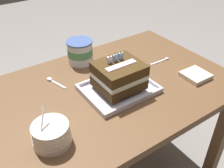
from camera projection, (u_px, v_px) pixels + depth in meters
The scene contains 8 objects.
dining_table at pixel (106, 106), 1.25m from camera, with size 1.23×0.77×0.76m.
foil_tray at pixel (119, 89), 1.17m from camera, with size 0.32×0.25×0.02m.
birthday_cake at pixel (119, 75), 1.13m from camera, with size 0.20×0.18×0.16m.
bowl_stack at pixel (51, 134), 0.89m from camera, with size 0.14×0.14×0.15m.
ice_cream_tub at pixel (80, 52), 1.35m from camera, with size 0.14×0.14×0.12m.
serving_spoon_near_tray at pixel (163, 60), 1.40m from camera, with size 0.13×0.02×0.01m.
serving_spoon_by_bowls at pixel (52, 80), 1.23m from camera, with size 0.05×0.13×0.01m.
napkin_pile at pixel (196, 75), 1.26m from camera, with size 0.12×0.12×0.02m.
Camera 1 is at (-0.52, -0.81, 1.46)m, focal length 40.93 mm.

